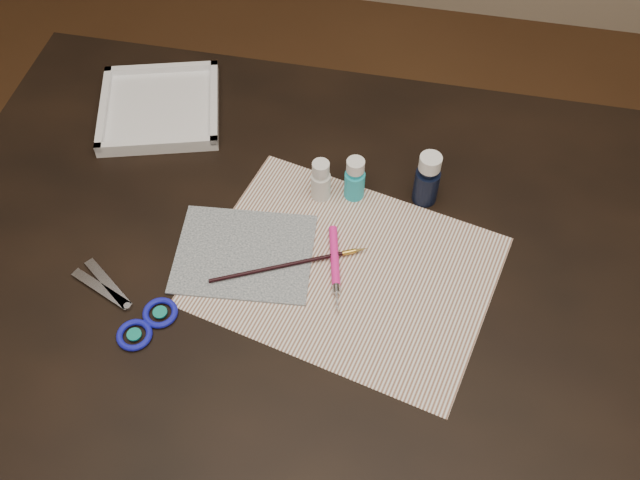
% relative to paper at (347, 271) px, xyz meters
% --- Properties ---
extents(ground, '(3.50, 3.50, 0.02)m').
position_rel_paper_xyz_m(ground, '(-0.05, 0.01, -0.76)').
color(ground, '#422614').
rests_on(ground, ground).
extents(table, '(1.30, 0.90, 0.75)m').
position_rel_paper_xyz_m(table, '(-0.05, 0.01, -0.38)').
color(table, black).
rests_on(table, ground).
extents(paper, '(0.51, 0.43, 0.00)m').
position_rel_paper_xyz_m(paper, '(0.00, 0.00, 0.00)').
color(paper, white).
rests_on(paper, table).
extents(canvas, '(0.23, 0.19, 0.00)m').
position_rel_paper_xyz_m(canvas, '(-0.17, -0.00, 0.00)').
color(canvas, '#122030').
rests_on(canvas, paper).
extents(paint_bottle_white, '(0.04, 0.04, 0.08)m').
position_rel_paper_xyz_m(paint_bottle_white, '(-0.07, 0.14, 0.04)').
color(paint_bottle_white, white).
rests_on(paint_bottle_white, table).
extents(paint_bottle_cyan, '(0.04, 0.04, 0.08)m').
position_rel_paper_xyz_m(paint_bottle_cyan, '(-0.02, 0.16, 0.04)').
color(paint_bottle_cyan, '#25BBD2').
rests_on(paint_bottle_cyan, table).
extents(paint_bottle_navy, '(0.05, 0.05, 0.10)m').
position_rel_paper_xyz_m(paint_bottle_navy, '(0.10, 0.17, 0.05)').
color(paint_bottle_navy, black).
rests_on(paint_bottle_navy, table).
extents(paintbrush, '(0.23, 0.12, 0.01)m').
position_rel_paper_xyz_m(paintbrush, '(-0.09, -0.01, 0.01)').
color(paintbrush, black).
rests_on(paintbrush, canvas).
extents(craft_knife, '(0.05, 0.16, 0.01)m').
position_rel_paper_xyz_m(craft_knife, '(-0.02, -0.01, 0.01)').
color(craft_knife, '#FF219B').
rests_on(craft_knife, paper).
extents(scissors, '(0.23, 0.18, 0.01)m').
position_rel_paper_xyz_m(scissors, '(-0.33, -0.13, 0.00)').
color(scissors, silver).
rests_on(scissors, table).
extents(palette_tray, '(0.27, 0.27, 0.03)m').
position_rel_paper_xyz_m(palette_tray, '(-0.40, 0.28, 0.01)').
color(palette_tray, white).
rests_on(palette_tray, table).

